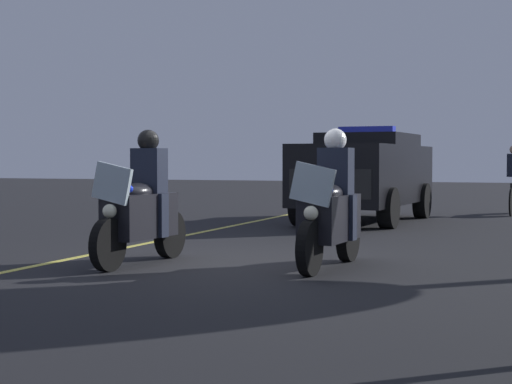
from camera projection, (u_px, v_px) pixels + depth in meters
name	position (u px, v px, depth m)	size (l,w,h in m)	color
ground_plane	(244.00, 263.00, 10.60)	(80.00, 80.00, 0.00)	black
lane_stripe_center	(87.00, 255.00, 11.41)	(48.00, 0.12, 0.01)	#E0D14C
police_motorcycle_lead_left	(141.00, 209.00, 10.44)	(2.14, 0.60, 1.72)	black
police_motorcycle_lead_right	(331.00, 211.00, 10.05)	(2.14, 0.60, 1.72)	black
police_suv	(365.00, 172.00, 17.63)	(5.00, 2.29, 2.05)	black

